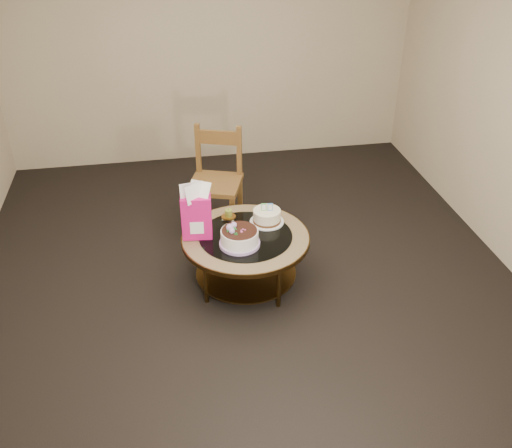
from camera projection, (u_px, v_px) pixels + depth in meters
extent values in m
plane|color=black|center=(246.00, 282.00, 4.74)|extent=(5.00, 5.00, 0.00)
cube|color=tan|center=(208.00, 46.00, 6.14)|extent=(4.50, 0.02, 2.60)
cube|color=tan|center=(359.00, 420.00, 1.96)|extent=(4.50, 0.02, 2.60)
cylinder|color=#503716|center=(282.00, 243.00, 4.84)|extent=(0.04, 0.04, 0.42)
cylinder|color=#503716|center=(216.00, 240.00, 4.89)|extent=(0.04, 0.04, 0.42)
cylinder|color=#503716|center=(206.00, 280.00, 4.41)|extent=(0.04, 0.04, 0.42)
cylinder|color=#503716|center=(279.00, 284.00, 4.36)|extent=(0.04, 0.04, 0.42)
cylinder|color=#503716|center=(246.00, 272.00, 4.68)|extent=(0.82, 0.82, 0.02)
cylinder|color=#503716|center=(246.00, 238.00, 4.51)|extent=(1.02, 1.02, 0.04)
cylinder|color=#997A54|center=(246.00, 237.00, 4.50)|extent=(1.00, 1.00, 0.01)
cylinder|color=black|center=(246.00, 236.00, 4.50)|extent=(0.74, 0.74, 0.01)
cylinder|color=#B896D5|center=(240.00, 243.00, 4.38)|extent=(0.31, 0.31, 0.02)
cylinder|color=silver|center=(240.00, 238.00, 4.35)|extent=(0.29, 0.29, 0.13)
cylinder|color=black|center=(239.00, 230.00, 4.31)|extent=(0.27, 0.27, 0.01)
sphere|color=#B896D5|center=(230.00, 228.00, 4.31)|extent=(0.06, 0.06, 0.06)
sphere|color=#B896D5|center=(234.00, 225.00, 4.34)|extent=(0.05, 0.05, 0.05)
sphere|color=#B896D5|center=(232.00, 231.00, 4.27)|extent=(0.04, 0.04, 0.04)
cone|color=#20782E|center=(236.00, 229.00, 4.32)|extent=(0.04, 0.04, 0.03)
cone|color=#20782E|center=(228.00, 231.00, 4.29)|extent=(0.04, 0.04, 0.03)
cone|color=#20782E|center=(235.00, 225.00, 4.37)|extent=(0.03, 0.03, 0.03)
cone|color=#20782E|center=(236.00, 233.00, 4.27)|extent=(0.04, 0.04, 0.03)
cylinder|color=white|center=(267.00, 222.00, 4.66)|extent=(0.28, 0.28, 0.01)
cylinder|color=#4A2A15|center=(267.00, 220.00, 4.65)|extent=(0.23, 0.23, 0.02)
cylinder|color=#F5EACB|center=(267.00, 215.00, 4.63)|extent=(0.22, 0.22, 0.08)
cube|color=#51BE5A|center=(264.00, 207.00, 4.59)|extent=(0.04, 0.01, 0.06)
cube|color=white|center=(264.00, 207.00, 4.59)|extent=(0.03, 0.02, 0.05)
cube|color=#4187DE|center=(270.00, 207.00, 4.59)|extent=(0.04, 0.01, 0.06)
cube|color=white|center=(270.00, 207.00, 4.59)|extent=(0.03, 0.02, 0.05)
cube|color=#F0167A|center=(197.00, 217.00, 4.39)|extent=(0.24, 0.15, 0.36)
cube|color=white|center=(197.00, 224.00, 4.43)|extent=(0.12, 0.14, 0.10)
cube|color=#C2B650|center=(229.00, 218.00, 4.72)|extent=(0.13, 0.13, 0.01)
cylinder|color=gold|center=(229.00, 217.00, 4.71)|extent=(0.12, 0.12, 0.01)
cylinder|color=olive|center=(229.00, 213.00, 4.69)|extent=(0.06, 0.06, 0.06)
cylinder|color=black|center=(228.00, 209.00, 4.67)|extent=(0.00, 0.00, 0.01)
cube|color=brown|center=(215.00, 184.00, 5.18)|extent=(0.57, 0.57, 0.04)
cube|color=brown|center=(191.00, 216.00, 5.17)|extent=(0.05, 0.05, 0.48)
cube|color=brown|center=(233.00, 219.00, 5.12)|extent=(0.05, 0.05, 0.48)
cube|color=brown|center=(201.00, 195.00, 5.49)|extent=(0.05, 0.05, 0.48)
cube|color=brown|center=(240.00, 198.00, 5.44)|extent=(0.05, 0.05, 0.48)
cube|color=brown|center=(198.00, 149.00, 5.24)|extent=(0.05, 0.05, 0.49)
cube|color=brown|center=(239.00, 152.00, 5.19)|extent=(0.05, 0.05, 0.49)
cube|color=brown|center=(218.00, 137.00, 5.14)|extent=(0.38, 0.15, 0.13)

